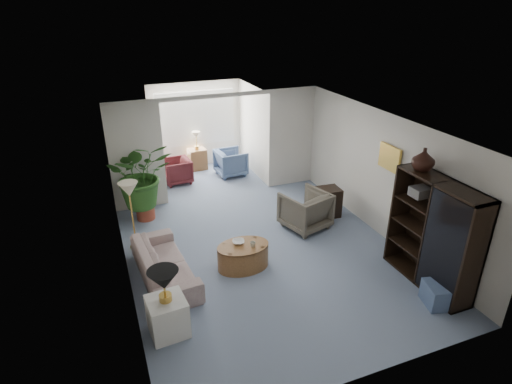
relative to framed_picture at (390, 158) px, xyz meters
name	(u,v)px	position (x,y,z in m)	size (l,w,h in m)	color
floor	(268,257)	(-2.46, 0.10, -1.70)	(6.00, 6.00, 0.00)	#8193AB
sunroom_floor	(209,179)	(-2.46, 4.20, -1.70)	(2.60, 2.60, 0.00)	#8193AB
back_pier_left	(137,157)	(-4.36, 3.10, -0.45)	(1.20, 0.12, 2.50)	silver
back_pier_right	(291,138)	(-0.56, 3.10, -0.45)	(1.20, 0.12, 2.50)	silver
back_header	(217,96)	(-2.46, 3.10, 0.75)	(2.60, 0.12, 0.10)	silver
window_pane	(196,118)	(-2.46, 5.28, -0.30)	(2.20, 0.02, 1.50)	white
window_blinds	(196,118)	(-2.46, 5.25, -0.30)	(2.20, 0.02, 1.50)	white
framed_picture	(390,158)	(0.00, 0.00, 0.00)	(0.04, 0.50, 0.40)	#B9B194
sofa	(164,263)	(-4.37, 0.17, -1.41)	(1.98, 0.77, 0.58)	#B8AC9C
end_table	(168,316)	(-4.57, -1.18, -1.41)	(0.53, 0.53, 0.58)	white
table_lamp	(164,280)	(-4.57, -1.18, -0.77)	(0.44, 0.44, 0.30)	black
floor_lamp	(129,190)	(-4.72, 1.36, -0.45)	(0.36, 0.36, 0.28)	beige
coffee_table	(243,256)	(-2.99, -0.02, -1.47)	(0.95, 0.95, 0.45)	#946236
coffee_bowl	(238,242)	(-3.04, 0.08, -1.22)	(0.22, 0.22, 0.05)	white
coffee_cup	(253,244)	(-2.84, -0.12, -1.21)	(0.10, 0.10, 0.09)	#B7B4A0
wingback_chair	(305,210)	(-1.28, 0.88, -1.30)	(0.86, 0.89, 0.81)	#656050
side_table_dark	(327,202)	(-0.58, 1.18, -1.37)	(0.54, 0.44, 0.65)	black
entertainment_cabinet	(433,234)	(-0.23, -1.57, -0.76)	(0.45, 1.69, 1.88)	black
cabinet_urn	(424,159)	(-0.23, -1.07, 0.37)	(0.37, 0.37, 0.38)	black
ottoman	(440,294)	(-0.44, -2.12, -1.52)	(0.46, 0.46, 0.36)	slate
plant_pot	(146,212)	(-4.36, 2.51, -1.54)	(0.40, 0.40, 0.32)	#A1432F
house_plant	(141,174)	(-4.36, 2.51, -0.65)	(1.32, 1.15, 1.47)	#2C5D20
sunroom_chair_blue	(231,163)	(-1.80, 4.25, -1.35)	(0.76, 0.78, 0.71)	slate
sunroom_chair_maroon	(177,171)	(-3.30, 4.25, -1.37)	(0.70, 0.72, 0.65)	#531C1F
sunroom_table	(197,159)	(-2.55, 5.00, -1.41)	(0.48, 0.38, 0.59)	#946236
shelf_clutter	(443,224)	(-0.28, -1.76, -0.46)	(0.30, 1.14, 1.06)	#282623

